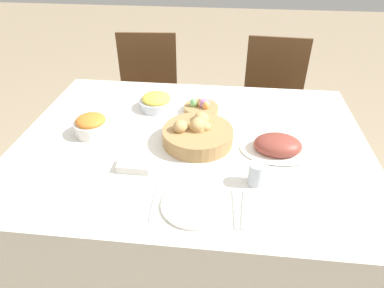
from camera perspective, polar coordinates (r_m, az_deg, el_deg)
name	(u,v)px	position (r m, az deg, el deg)	size (l,w,h in m)	color
ground_plane	(192,250)	(2.06, -0.04, -17.20)	(12.00, 12.00, 0.00)	tan
dining_table	(192,202)	(1.78, -0.05, -9.57)	(1.57, 1.19, 0.76)	silver
chair_far_right	(272,103)	(2.50, 13.26, 6.72)	(0.45, 0.45, 0.92)	brown
chair_far_left	(147,96)	(2.54, -7.45, 7.88)	(0.45, 0.45, 0.92)	brown
bread_basket	(197,134)	(1.51, 0.92, 1.74)	(0.31, 0.31, 0.12)	#AD8451
egg_basket	(201,108)	(1.75, 1.57, 6.09)	(0.18, 0.18, 0.08)	#AD8451
ham_platter	(277,146)	(1.50, 14.05, -0.34)	(0.31, 0.22, 0.08)	silver
pineapple_bowl	(156,102)	(1.79, -5.94, 7.05)	(0.17, 0.17, 0.08)	silver
carrot_bowl	(91,125)	(1.63, -16.41, 3.04)	(0.16, 0.16, 0.09)	silver
dinner_plate	(194,205)	(1.21, 0.36, -10.09)	(0.23, 0.23, 0.01)	silver
fork	(154,202)	(1.23, -6.30, -9.60)	(0.02, 0.19, 0.00)	silver
knife	(235,208)	(1.21, 7.16, -10.61)	(0.02, 0.19, 0.00)	silver
spoon	(244,209)	(1.21, 8.60, -10.69)	(0.02, 0.19, 0.00)	silver
drinking_cup	(257,174)	(1.30, 10.72, -4.93)	(0.06, 0.06, 0.09)	silver
butter_dish	(135,165)	(1.38, -9.53, -3.54)	(0.13, 0.08, 0.03)	silver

